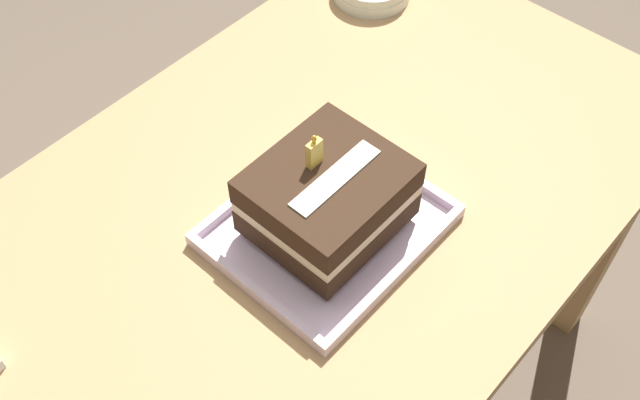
% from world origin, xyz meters
% --- Properties ---
extents(ground_plane, '(8.00, 8.00, 0.00)m').
position_xyz_m(ground_plane, '(0.00, 0.00, 0.00)').
color(ground_plane, '#6B5B4C').
extents(dining_table, '(1.23, 0.75, 0.75)m').
position_xyz_m(dining_table, '(0.00, 0.00, 0.64)').
color(dining_table, tan).
rests_on(dining_table, ground_plane).
extents(foil_tray, '(0.31, 0.26, 0.02)m').
position_xyz_m(foil_tray, '(-0.03, -0.06, 0.76)').
color(foil_tray, silver).
rests_on(foil_tray, dining_table).
extents(birthday_cake, '(0.20, 0.18, 0.16)m').
position_xyz_m(birthday_cake, '(-0.03, -0.06, 0.83)').
color(birthday_cake, '#382518').
rests_on(birthday_cake, foil_tray).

